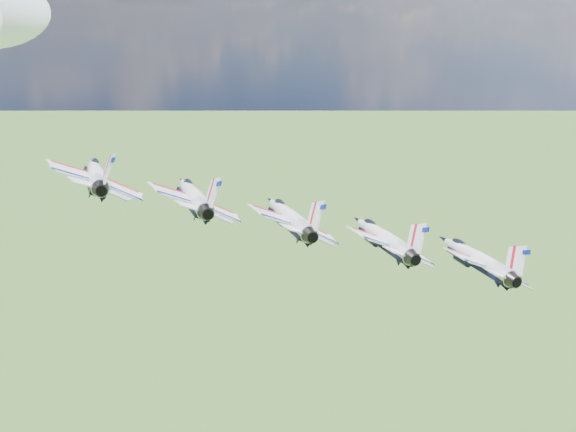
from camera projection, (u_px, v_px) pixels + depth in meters
jet_0 at (96, 173)px, 76.40m from camera, size 16.46×19.16×9.22m
jet_1 at (193, 195)px, 77.00m from camera, size 16.46×19.16×9.22m
jet_2 at (288, 216)px, 77.61m from camera, size 16.46×19.16×9.22m
jet_3 at (382, 237)px, 78.21m from camera, size 16.46×19.16×9.22m
jet_4 at (474, 257)px, 78.81m from camera, size 16.46×19.16×9.22m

